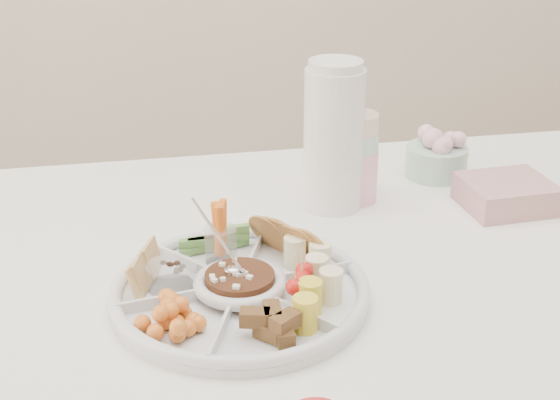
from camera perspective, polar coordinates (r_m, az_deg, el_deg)
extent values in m
cylinder|color=white|center=(1.16, -2.94, -6.42)|extent=(0.43, 0.43, 0.04)
cylinder|color=#552816|center=(1.16, -2.95, -6.10)|extent=(0.12, 0.12, 0.04)
cylinder|color=#9BBB96|center=(1.46, 5.64, 4.16)|extent=(0.10, 0.10, 0.23)
cylinder|color=silver|center=(1.42, 3.95, 4.80)|extent=(0.12, 0.12, 0.28)
cylinder|color=#A0BCA9|center=(1.62, 11.41, 3.32)|extent=(0.15, 0.15, 0.09)
cube|color=tan|center=(1.52, 16.22, 0.42)|extent=(0.17, 0.15, 0.05)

